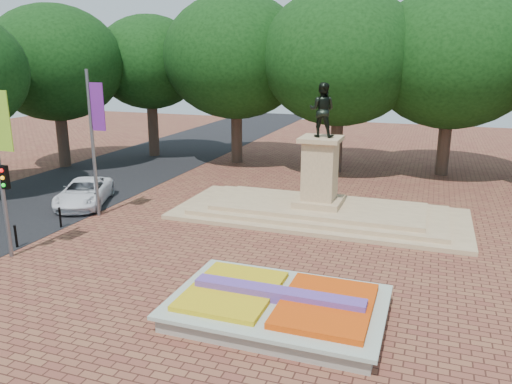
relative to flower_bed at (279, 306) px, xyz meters
The scene contains 6 objects.
ground 2.28m from the flower_bed, 117.19° to the left, with size 90.00×90.00×0.00m, color brown.
asphalt_street 17.49m from the flower_bed, 156.41° to the left, with size 9.00×90.00×0.02m, color black.
flower_bed is the anchor object (origin of this frame).
monument 10.07m from the flower_bed, 95.87° to the left, with size 14.00×6.00×6.40m.
tree_row_back 21.01m from the flower_bed, 86.26° to the left, with size 44.80×8.80×10.43m.
van 15.17m from the flower_bed, 149.18° to the left, with size 2.22×4.81×1.34m, color white.
Camera 1 is at (4.90, -14.89, 7.58)m, focal length 35.00 mm.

